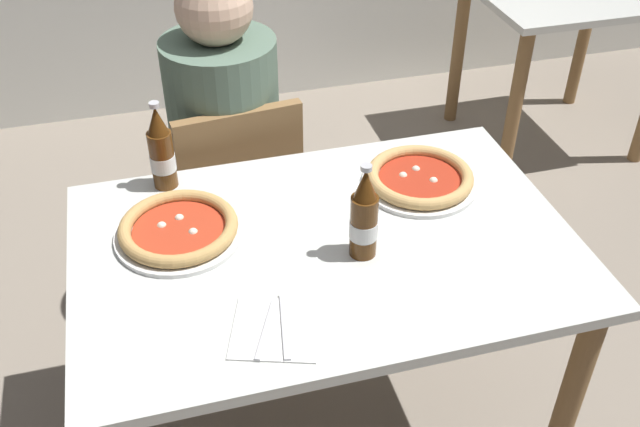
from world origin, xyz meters
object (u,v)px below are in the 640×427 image
dining_table_background (562,23)px  beer_bottle_center (364,218)px  beer_bottle_left (161,152)px  pizza_margherita_near (179,229)px  diner_seated (228,162)px  napkin_with_cutlery (276,328)px  dining_table_main (325,277)px  pizza_marinara_far (420,178)px  chair_behind_table (236,197)px

dining_table_background → beer_bottle_center: (-1.39, -1.43, 0.26)m
beer_bottle_left → pizza_margherita_near: bearing=-87.6°
diner_seated → napkin_with_cutlery: 0.92m
beer_bottle_center → napkin_with_cutlery: bearing=-143.1°
pizza_margherita_near → napkin_with_cutlery: pizza_margherita_near is taller
dining_table_main → pizza_marinara_far: pizza_marinara_far is taller
beer_bottle_center → napkin_with_cutlery: beer_bottle_center is taller
diner_seated → beer_bottle_left: 0.46m
dining_table_background → pizza_marinara_far: bearing=-133.9°
pizza_margherita_near → beer_bottle_left: beer_bottle_left is taller
diner_seated → napkin_with_cutlery: size_ratio=5.32×
chair_behind_table → dining_table_background: 1.77m
dining_table_background → napkin_with_cutlery: napkin_with_cutlery is taller
chair_behind_table → pizza_marinara_far: (0.44, -0.44, 0.29)m
diner_seated → napkin_with_cutlery: bearing=-92.3°
chair_behind_table → dining_table_background: bearing=-160.8°
pizza_marinara_far → pizza_margherita_near: bearing=-175.5°
chair_behind_table → beer_bottle_center: bearing=100.7°
dining_table_main → beer_bottle_left: bearing=135.2°
chair_behind_table → pizza_margherita_near: chair_behind_table is taller
dining_table_main → diner_seated: 0.68m
dining_table_main → beer_bottle_left: size_ratio=4.86×
dining_table_background → beer_bottle_left: (-1.81, -1.03, 0.26)m
beer_bottle_left → beer_bottle_center: size_ratio=1.00×
beer_bottle_left → dining_table_main: bearing=-44.8°
pizza_marinara_far → dining_table_main: bearing=-151.4°
pizza_marinara_far → napkin_with_cutlery: bearing=-139.3°
dining_table_main → pizza_margherita_near: pizza_margherita_near is taller
chair_behind_table → beer_bottle_center: (0.21, -0.67, 0.37)m
napkin_with_cutlery → dining_table_background: bearing=44.6°
dining_table_main → chair_behind_table: chair_behind_table is taller
diner_seated → napkin_with_cutlery: diner_seated is taller
beer_bottle_left → napkin_with_cutlery: (0.17, -0.59, -0.10)m
dining_table_background → beer_bottle_left: 2.10m
chair_behind_table → beer_bottle_left: beer_bottle_left is taller
pizza_marinara_far → beer_bottle_left: 0.68m
diner_seated → dining_table_background: 1.76m
beer_bottle_left → beer_bottle_center: 0.58m
chair_behind_table → pizza_marinara_far: chair_behind_table is taller
dining_table_background → chair_behind_table: bearing=-154.5°
beer_bottle_center → dining_table_main: bearing=141.0°
pizza_margherita_near → pizza_marinara_far: size_ratio=1.02×
pizza_marinara_far → dining_table_background: bearing=46.1°
pizza_margherita_near → pizza_marinara_far: same height
dining_table_main → diner_seated: diner_seated is taller
pizza_margherita_near → beer_bottle_center: beer_bottle_center is taller
pizza_margherita_near → pizza_marinara_far: (0.64, 0.05, 0.00)m
chair_behind_table → pizza_marinara_far: size_ratio=2.78×
dining_table_main → beer_bottle_left: 0.53m
pizza_marinara_far → beer_bottle_center: bearing=-135.6°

